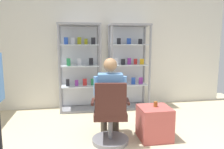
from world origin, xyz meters
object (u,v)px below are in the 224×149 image
at_px(storage_crate, 154,123).
at_px(display_cabinet_left, 80,67).
at_px(display_cabinet_right, 128,66).
at_px(tea_glass, 156,104).
at_px(office_chair, 110,119).
at_px(seated_shopkeeper, 110,95).

bearing_deg(storage_crate, display_cabinet_left, 122.49).
distance_m(display_cabinet_right, tea_glass, 1.75).
distance_m(display_cabinet_left, display_cabinet_right, 1.10).
relative_size(office_chair, storage_crate, 1.87).
bearing_deg(display_cabinet_left, office_chair, -77.78).
xyz_separation_m(display_cabinet_left, display_cabinet_right, (1.10, -0.00, -0.01)).
bearing_deg(storage_crate, tea_glass, 48.56).
height_order(display_cabinet_right, office_chair, display_cabinet_right).
xyz_separation_m(office_chair, tea_glass, (0.73, 0.08, 0.16)).
bearing_deg(display_cabinet_right, storage_crate, -90.11).
bearing_deg(seated_shopkeeper, display_cabinet_right, 66.85).
height_order(display_cabinet_left, tea_glass, display_cabinet_left).
bearing_deg(tea_glass, display_cabinet_right, 90.51).
distance_m(display_cabinet_left, tea_glass, 2.08).
bearing_deg(office_chair, display_cabinet_right, 68.12).
xyz_separation_m(display_cabinet_right, tea_glass, (0.02, -1.70, -0.41)).
relative_size(display_cabinet_right, seated_shopkeeper, 1.47).
bearing_deg(office_chair, seated_shopkeeper, 81.88).
height_order(display_cabinet_left, office_chair, display_cabinet_left).
bearing_deg(storage_crate, display_cabinet_right, 89.89).
height_order(display_cabinet_right, seated_shopkeeper, display_cabinet_right).
xyz_separation_m(display_cabinet_left, office_chair, (0.39, -1.78, -0.57)).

